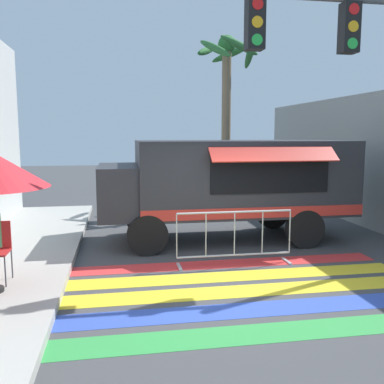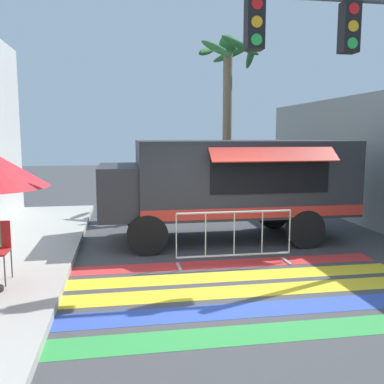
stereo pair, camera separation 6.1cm
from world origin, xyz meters
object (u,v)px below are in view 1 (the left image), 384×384
traffic_signal_pole (348,62)px  palm_tree (227,86)px  barricade_front (234,238)px  food_truck (224,180)px

traffic_signal_pole → palm_tree: bearing=94.8°
traffic_signal_pole → barricade_front: bearing=167.6°
palm_tree → food_truck: bearing=-105.2°
food_truck → traffic_signal_pole: size_ratio=1.08×
food_truck → traffic_signal_pole: traffic_signal_pole is taller
traffic_signal_pole → palm_tree: (-0.57, 6.82, 0.29)m
food_truck → palm_tree: 5.26m
food_truck → barricade_front: food_truck is taller
food_truck → barricade_front: size_ratio=2.56×
traffic_signal_pole → barricade_front: size_ratio=2.36×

